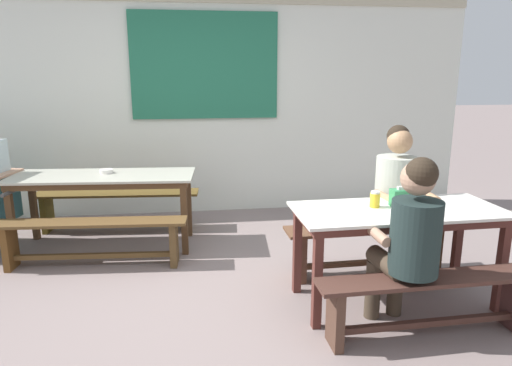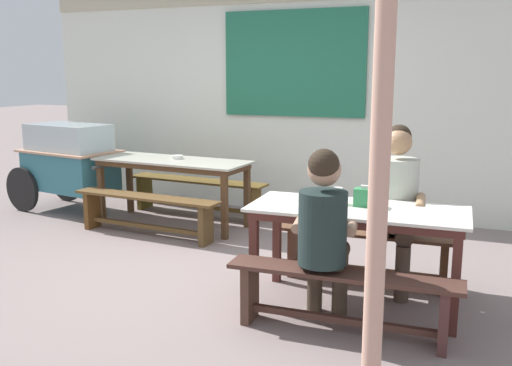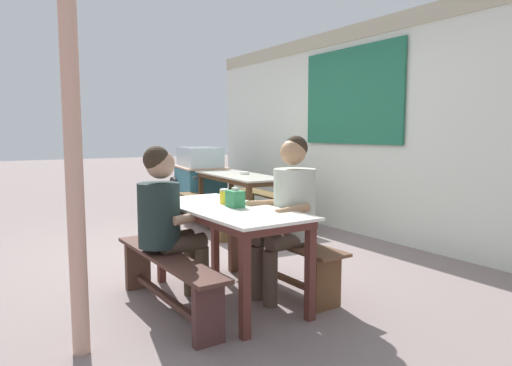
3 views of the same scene
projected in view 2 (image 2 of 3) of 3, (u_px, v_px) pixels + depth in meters
The scene contains 15 objects.
ground_plane at pixel (201, 272), 4.89m from camera, with size 40.00×40.00×0.00m, color gray.
backdrop_wall at pixel (291, 95), 6.86m from camera, with size 6.66×0.23×2.71m.
dining_table_far at pixel (172, 166), 6.31m from camera, with size 1.82×0.77×0.75m.
dining_table_near at pixel (357, 218), 4.07m from camera, with size 1.57×0.71×0.75m.
bench_far_back at pixel (197, 191), 6.83m from camera, with size 1.81×0.43×0.43m.
bench_far_front at pixel (146, 209), 5.93m from camera, with size 1.72×0.37×0.43m.
bench_near_back at pixel (366, 248), 4.62m from camera, with size 1.47×0.33×0.43m.
bench_near_front at pixel (341, 293), 3.68m from camera, with size 1.53×0.28×0.43m.
food_cart at pixel (69, 160), 6.95m from camera, with size 1.63×0.94×1.08m.
person_near_front at pixel (324, 227), 3.70m from camera, with size 0.46×0.54×1.23m.
person_right_near_table at pixel (396, 198), 4.41m from camera, with size 0.47×0.54×1.31m.
tissue_box at pixel (364, 197), 4.08m from camera, with size 0.14×0.10×0.15m.
condiment_jar at pixel (338, 196), 4.16m from camera, with size 0.07×0.07×0.12m.
soup_bowl at pixel (177, 157), 6.35m from camera, with size 0.13×0.13×0.04m, color silver.
wooden_support_post at pixel (378, 197), 2.79m from camera, with size 0.10×0.10×2.19m, color tan.
Camera 2 is at (2.15, -4.15, 1.70)m, focal length 39.59 mm.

